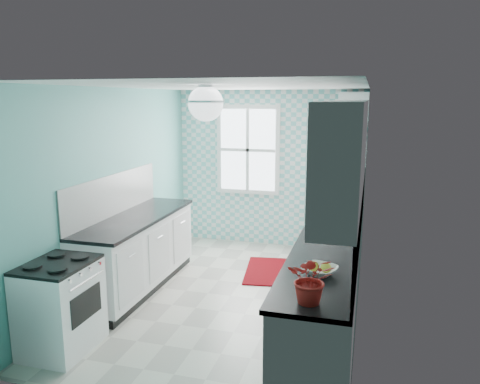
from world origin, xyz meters
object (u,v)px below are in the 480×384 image
(stove, at_px, (60,305))
(fruit_bowl, at_px, (320,270))
(microwave, at_px, (340,130))
(sink, at_px, (338,217))
(potted_plant, at_px, (312,279))
(ceiling_light, at_px, (206,103))
(fridge, at_px, (337,200))

(stove, bearing_deg, fruit_bowl, 7.71)
(microwave, bearing_deg, sink, 92.70)
(stove, bearing_deg, sink, 45.86)
(stove, distance_m, fruit_bowl, 2.46)
(fruit_bowl, relative_size, potted_plant, 0.77)
(sink, xyz_separation_m, potted_plant, (-0.00, -2.60, 0.19))
(fruit_bowl, xyz_separation_m, potted_plant, (0.00, -0.57, 0.15))
(ceiling_light, xyz_separation_m, stove, (-1.20, -0.80, -1.87))
(sink, distance_m, microwave, 1.53)
(ceiling_light, distance_m, sink, 2.31)
(stove, relative_size, sink, 1.60)
(stove, bearing_deg, fridge, 58.89)
(ceiling_light, xyz_separation_m, microwave, (1.11, 2.57, -0.40))
(sink, height_order, potted_plant, sink)
(fridge, relative_size, stove, 2.10)
(sink, height_order, microwave, microwave)
(ceiling_light, bearing_deg, fridge, 66.64)
(ceiling_light, relative_size, sink, 0.66)
(fridge, relative_size, sink, 3.36)
(fruit_bowl, height_order, potted_plant, potted_plant)
(fridge, distance_m, microwave, 1.03)
(fruit_bowl, bearing_deg, microwave, 91.62)
(stove, bearing_deg, potted_plant, -5.91)
(fridge, distance_m, fruit_bowl, 3.19)
(fruit_bowl, distance_m, microwave, 3.33)
(ceiling_light, xyz_separation_m, fridge, (1.11, 2.57, -1.43))
(potted_plant, distance_m, microwave, 3.85)
(sink, xyz_separation_m, microwave, (-0.09, 1.16, 0.99))
(fridge, bearing_deg, sink, -85.05)
(ceiling_light, relative_size, fridge, 0.20)
(ceiling_light, bearing_deg, sink, 49.41)
(ceiling_light, distance_m, fridge, 3.14)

